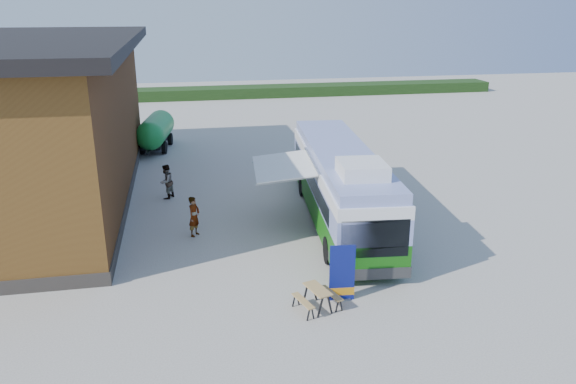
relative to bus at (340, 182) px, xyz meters
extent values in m
plane|color=#BCB7AD|center=(-2.61, -4.13, -1.77)|extent=(100.00, 100.00, 0.00)
cube|color=brown|center=(-13.11, 5.87, 1.73)|extent=(8.00, 20.00, 7.00)
cube|color=black|center=(-13.11, 5.87, 5.48)|extent=(9.60, 21.20, 0.50)
cube|color=#332D28|center=(-13.11, 5.87, -1.52)|extent=(8.10, 20.10, 0.50)
cube|color=#264419|center=(5.39, 33.87, -1.27)|extent=(40.00, 3.00, 1.00)
cube|color=#1A7112|center=(0.01, 0.07, -0.87)|extent=(3.56, 12.22, 1.10)
cube|color=#8391CD|center=(0.01, 0.07, 0.13)|extent=(3.56, 12.22, 0.90)
cube|color=black|center=(-1.19, 0.68, 0.13)|extent=(0.92, 10.00, 0.70)
cube|color=black|center=(1.29, 0.46, 0.13)|extent=(0.92, 10.00, 0.70)
cube|color=white|center=(0.01, 0.07, 0.81)|extent=(3.56, 12.22, 0.45)
cube|color=#8391CD|center=(0.01, 0.07, 1.24)|extent=(3.39, 12.00, 0.40)
cube|color=white|center=(-0.33, -3.72, 1.69)|extent=(1.76, 1.94, 0.50)
cube|color=black|center=(-0.52, -5.89, -0.02)|extent=(2.25, 0.26, 1.30)
cube|color=#2D2D2D|center=(-0.52, -5.84, -1.27)|extent=(2.57, 0.42, 0.40)
cube|color=#2D2D2D|center=(0.53, 5.99, -1.27)|extent=(2.57, 0.42, 0.40)
cylinder|color=black|center=(-1.48, -3.82, -1.27)|extent=(0.39, 1.03, 1.00)
cylinder|color=black|center=(0.78, -4.02, -1.27)|extent=(0.39, 1.03, 1.00)
cylinder|color=black|center=(-0.81, 3.67, -1.27)|extent=(0.39, 1.03, 1.00)
cylinder|color=black|center=(1.45, 3.47, -1.27)|extent=(0.39, 1.03, 1.00)
cube|color=white|center=(-2.42, 0.11, 0.91)|extent=(2.74, 4.07, 0.30)
cube|color=#A5A8AD|center=(-1.21, 0.00, 1.09)|extent=(0.52, 4.17, 0.15)
cylinder|color=#A5A8AD|center=(-2.56, -1.52, 0.81)|extent=(2.51, 0.27, 0.31)
cylinder|color=#A5A8AD|center=(-2.27, 1.74, 0.81)|extent=(2.51, 0.27, 0.31)
cube|color=navy|center=(-1.78, -6.50, -0.82)|extent=(0.81, 0.10, 1.90)
cube|color=orange|center=(-1.78, -6.50, -1.47)|extent=(0.83, 0.11, 0.27)
cube|color=#A5A8AD|center=(-1.78, -6.50, -1.74)|extent=(0.58, 0.23, 0.06)
cylinder|color=#A5A8AD|center=(-1.78, -6.48, -0.82)|extent=(0.03, 0.03, 1.90)
cube|color=#A9894F|center=(-2.66, -6.88, -1.09)|extent=(0.76, 1.18, 0.04)
cube|color=#A9894F|center=(-3.14, -7.03, -1.36)|extent=(0.54, 1.12, 0.03)
cube|color=#A9894F|center=(-2.18, -6.73, -1.36)|extent=(0.54, 1.12, 0.03)
cube|color=black|center=(-2.68, -7.36, -1.44)|extent=(0.06, 0.06, 0.68)
cube|color=black|center=(-2.37, -7.27, -1.44)|extent=(0.06, 0.06, 0.68)
cube|color=black|center=(-2.95, -6.49, -1.44)|extent=(0.06, 0.06, 0.68)
cube|color=black|center=(-2.63, -6.39, -1.44)|extent=(0.06, 0.06, 0.68)
imported|color=#999999|center=(-6.17, -0.36, -0.95)|extent=(0.67, 0.72, 1.65)
imported|color=#999999|center=(-7.33, 4.49, -0.94)|extent=(0.98, 1.03, 1.67)
cylinder|color=#1A9037|center=(-8.08, 14.31, -0.48)|extent=(2.29, 4.06, 1.73)
sphere|color=#1A9037|center=(-8.38, 12.41, -0.48)|extent=(1.73, 1.73, 1.73)
sphere|color=#1A9037|center=(-7.79, 16.22, -0.48)|extent=(1.73, 1.73, 1.73)
cube|color=black|center=(-8.08, 14.31, -1.24)|extent=(1.75, 4.17, 0.19)
cube|color=black|center=(-8.46, 11.84, -1.29)|extent=(0.29, 1.16, 0.10)
cylinder|color=black|center=(-8.92, 13.28, -1.39)|extent=(0.35, 0.80, 0.77)
cylinder|color=black|center=(-7.59, 13.07, -1.39)|extent=(0.35, 0.80, 0.77)
cylinder|color=black|center=(-8.57, 15.56, -1.39)|extent=(0.35, 0.80, 0.77)
cylinder|color=black|center=(-7.24, 15.35, -1.39)|extent=(0.35, 0.80, 0.77)
camera|label=1|loc=(-6.43, -21.69, 7.25)|focal=35.00mm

